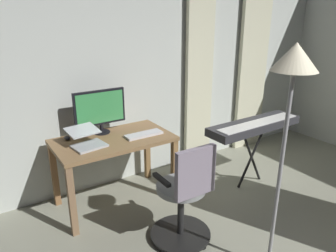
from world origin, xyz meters
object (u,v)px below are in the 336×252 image
desk (114,148)px  computer_monitor (100,109)px  office_chair (185,197)px  computer_mouse (67,138)px  computer_keyboard (144,134)px  laptop (87,140)px  floor_lamp (291,90)px  piano_keyboard (255,127)px

desk → computer_monitor: computer_monitor is taller
office_chair → computer_mouse: 1.36m
desk → computer_mouse: 0.48m
computer_monitor → computer_keyboard: 0.53m
office_chair → computer_mouse: size_ratio=9.74×
computer_monitor → laptop: computer_monitor is taller
computer_monitor → computer_mouse: bearing=-0.0°
laptop → floor_lamp: bearing=112.9°
computer_monitor → computer_keyboard: bearing=136.5°
office_chair → piano_keyboard: 1.37m
computer_keyboard → floor_lamp: bearing=102.4°
computer_keyboard → computer_mouse: bearing=-24.5°
computer_monitor → floor_lamp: 1.98m
office_chair → computer_mouse: (0.65, -1.16, 0.31)m
computer_monitor → laptop: bearing=45.5°
desk → computer_mouse: (0.41, -0.22, 0.13)m
computer_monitor → piano_keyboard: 1.75m
laptop → piano_keyboard: (-1.81, 0.49, -0.07)m
desk → computer_monitor: (0.04, -0.22, 0.37)m
computer_monitor → floor_lamp: bearing=110.3°
desk → laptop: bearing=6.9°
office_chair → computer_keyboard: office_chair is taller
office_chair → laptop: bearing=121.4°
desk → office_chair: bearing=104.7°
office_chair → computer_monitor: computer_monitor is taller
computer_monitor → laptop: 0.42m
computer_mouse → floor_lamp: floor_lamp is taller
computer_keyboard → piano_keyboard: piano_keyboard is taller
desk → computer_monitor: 0.44m
office_chair → desk: bearing=105.4°
floor_lamp → computer_keyboard: bearing=-77.6°
computer_mouse → piano_keyboard: piano_keyboard is taller
computer_monitor → laptop: size_ratio=1.42×
computer_keyboard → desk: bearing=-18.2°
desk → laptop: size_ratio=3.07×
desk → piano_keyboard: piano_keyboard is taller
piano_keyboard → desk: bearing=-20.1°
laptop → office_chair: bearing=112.8°
computer_monitor → piano_keyboard: size_ratio=0.45×
computer_mouse → piano_keyboard: 2.07m
computer_monitor → computer_mouse: computer_monitor is taller
desk → floor_lamp: (-0.63, 1.58, 0.85)m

